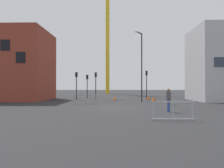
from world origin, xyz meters
TOP-DOWN VIEW (x-y plane):
  - ground at (0.00, 0.00)m, footprint 160.00×160.00m
  - brick_building at (-13.53, 9.93)m, footprint 9.24×8.39m
  - construction_crane at (-1.46, 31.27)m, footprint 14.14×10.60m
  - streetlamp_tall at (3.46, 6.76)m, footprint 1.05×1.46m
  - traffic_light_corner at (-4.19, 14.92)m, footprint 0.39×0.31m
  - traffic_light_island at (5.16, 14.64)m, footprint 0.35×0.39m
  - traffic_light_median at (-2.59, 12.59)m, footprint 0.35×0.39m
  - traffic_light_verge at (-5.28, 11.58)m, footprint 0.39×0.29m
  - pedestrian_walking at (4.43, -3.14)m, footprint 0.34×0.34m
  - safety_barrier_left_run at (3.72, -7.24)m, footprint 2.40×0.08m
  - safety_barrier_front at (-2.78, 3.49)m, footprint 2.40×0.30m
  - safety_barrier_rear at (0.42, 12.25)m, footprint 2.11×0.27m
  - traffic_cone_on_verge at (0.25, 9.33)m, footprint 0.57×0.57m
  - traffic_cone_by_barrier at (5.24, 8.35)m, footprint 0.60×0.60m
  - traffic_cone_orange at (4.87, 10.59)m, footprint 0.60×0.60m

SIDE VIEW (x-z plane):
  - ground at x=0.00m, z-range 0.00..0.00m
  - traffic_cone_on_verge at x=0.25m, z-range -0.02..0.56m
  - traffic_cone_orange at x=4.87m, z-range -0.02..0.58m
  - traffic_cone_by_barrier at x=5.24m, z-range -0.02..0.58m
  - safety_barrier_rear at x=0.42m, z-range 0.02..1.10m
  - safety_barrier_left_run at x=3.72m, z-range 0.02..1.10m
  - safety_barrier_front at x=-2.78m, z-range 0.02..1.10m
  - pedestrian_walking at x=4.43m, z-range 0.14..1.89m
  - traffic_light_corner at x=-4.19m, z-range 0.65..4.32m
  - traffic_light_verge at x=-5.28m, z-range 0.67..4.56m
  - traffic_light_median at x=-2.59m, z-range 0.68..4.60m
  - traffic_light_island at x=5.16m, z-range 0.71..5.00m
  - brick_building at x=-13.53m, z-range 0.00..9.40m
  - streetlamp_tall at x=3.46m, z-range 0.66..8.97m
  - construction_crane at x=-1.46m, z-range 3.97..32.58m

